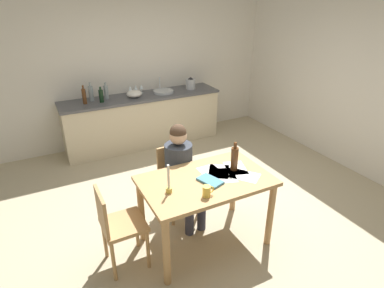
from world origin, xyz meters
The scene contains 27 objects.
ground_plane centered at (0.00, 0.00, -0.02)m, with size 5.20×5.20×0.04m, color tan.
wall_back centered at (0.00, 2.60, 1.30)m, with size 5.20×0.12×2.60m, color silver.
wall_right centered at (2.60, 0.00, 1.30)m, with size 0.12×5.20×2.60m, color silver.
kitchen_counter centered at (0.00, 2.24, 0.45)m, with size 2.75×0.64×0.90m.
dining_table centered at (-0.27, -0.51, 0.67)m, with size 1.31×0.81×0.79m.
chair_at_table centered at (-0.32, 0.14, 0.48)m, with size 0.42×0.42×0.86m.
person_seated centered at (-0.31, -0.01, 0.68)m, with size 0.34×0.60×1.19m.
chair_side_empty centered at (-1.19, -0.42, 0.50)m, with size 0.40×0.40×0.89m.
coffee_mug centered at (-0.41, -0.77, 0.85)m, with size 0.12×0.08×0.11m.
candlestick centered at (-0.70, -0.55, 0.88)m, with size 0.06×0.06×0.29m.
book_magazine centered at (-0.26, -0.57, 0.81)m, with size 0.15×0.25×0.02m, color teal.
paper_letter centered at (-0.07, -0.43, 0.79)m, with size 0.21×0.30×0.00m, color white.
paper_bill centered at (0.11, -0.63, 0.79)m, with size 0.21×0.30×0.00m, color white.
paper_envelope centered at (0.12, -0.45, 0.79)m, with size 0.21×0.30×0.00m, color white.
paper_receipt centered at (-0.15, -0.41, 0.79)m, with size 0.21×0.30×0.00m, color white.
paper_notice centered at (-0.06, -0.53, 0.79)m, with size 0.21×0.30×0.00m, color white.
wine_bottle_on_table centered at (0.09, -0.47, 0.93)m, with size 0.08×0.08×0.32m.
sink_unit centered at (0.41, 2.24, 0.92)m, with size 0.36×0.36×0.24m.
bottle_oil centered at (-0.95, 2.21, 1.03)m, with size 0.06×0.06×0.30m.
bottle_vinegar centered at (-0.82, 2.32, 1.03)m, with size 0.07×0.07×0.30m.
bottle_wine_red centered at (-0.69, 2.18, 1.01)m, with size 0.07×0.07×0.25m.
bottle_sauce centered at (-0.58, 2.32, 1.02)m, with size 0.07×0.07×0.28m.
mixing_bowl centered at (-0.14, 2.21, 0.96)m, with size 0.26×0.26×0.12m, color white.
stovetop_kettle centered at (0.95, 2.24, 1.00)m, with size 0.18×0.18×0.22m.
wine_glass_near_sink centered at (0.05, 2.39, 1.01)m, with size 0.07×0.07×0.15m.
wine_glass_by_kettle centered at (-0.05, 2.39, 1.01)m, with size 0.07×0.07×0.15m.
wine_glass_back_left centered at (-0.15, 2.39, 1.01)m, with size 0.07×0.07×0.15m.
Camera 1 is at (-1.66, -2.90, 2.49)m, focal length 29.89 mm.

